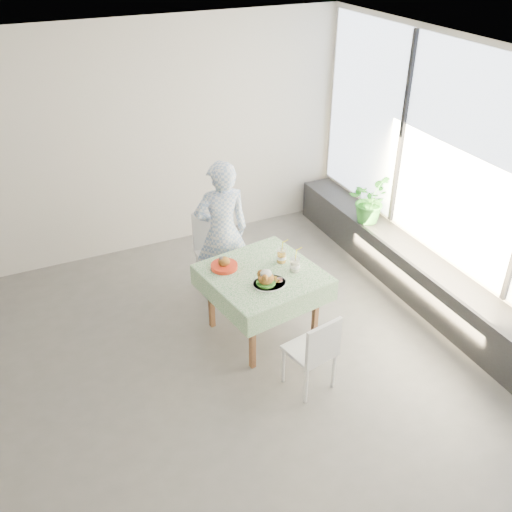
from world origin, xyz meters
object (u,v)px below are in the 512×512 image
cafe_table (263,296)px  diner (222,232)px  chair_near (310,364)px  potted_plant (369,200)px  juice_cup_orange (281,257)px  main_dish (268,280)px  chair_far (219,270)px

cafe_table → diner: 0.88m
chair_near → potted_plant: potted_plant is taller
cafe_table → potted_plant: potted_plant is taller
diner → juice_cup_orange: bearing=122.3°
juice_cup_orange → cafe_table: bearing=-160.3°
diner → main_dish: (0.05, -1.01, -0.02)m
main_dish → potted_plant: (1.87, 1.06, -0.02)m
cafe_table → potted_plant: size_ratio=2.13×
juice_cup_orange → diner: bearing=116.7°
diner → main_dish: 1.01m
cafe_table → potted_plant: bearing=24.9°
juice_cup_orange → main_dish: bearing=-134.8°
juice_cup_orange → potted_plant: potted_plant is taller
cafe_table → chair_near: (0.06, -0.88, -0.21)m
cafe_table → chair_near: 0.91m
main_dish → juice_cup_orange: juice_cup_orange is taller
juice_cup_orange → potted_plant: 1.74m
cafe_table → diner: (-0.11, 0.80, 0.35)m
diner → potted_plant: 1.93m
cafe_table → chair_far: chair_far is taller
chair_far → main_dish: chair_far is taller
potted_plant → cafe_table: bearing=-155.1°
cafe_table → juice_cup_orange: bearing=19.7°
cafe_table → juice_cup_orange: size_ratio=4.20×
cafe_table → chair_near: bearing=-86.4°
cafe_table → juice_cup_orange: (0.25, 0.09, 0.35)m
chair_far → chair_near: 1.75m
diner → chair_near: bearing=101.2°
chair_near → juice_cup_orange: juice_cup_orange is taller
cafe_table → chair_near: size_ratio=1.49×
cafe_table → chair_far: bearing=98.4°
cafe_table → diner: size_ratio=0.73×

